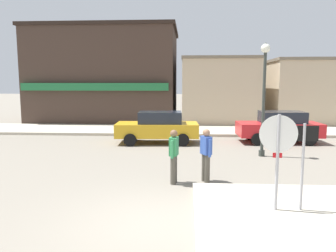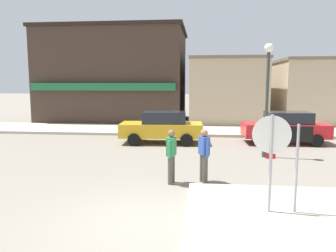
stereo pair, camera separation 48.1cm
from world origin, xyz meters
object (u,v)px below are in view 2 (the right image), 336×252
stop_sign (271,151)px  parked_car_second (285,127)px  pedestrian_crossing_far (171,155)px  lamp_post (268,83)px  parked_car_nearest (162,127)px  pedestrian_crossing_near (204,154)px  one_way_sign (297,159)px

stop_sign → parked_car_second: size_ratio=0.57×
stop_sign → pedestrian_crossing_far: stop_sign is taller
lamp_post → parked_car_second: bearing=64.0°
parked_car_nearest → pedestrian_crossing_near: pedestrian_crossing_near is taller
lamp_post → pedestrian_crossing_near: bearing=-124.2°
lamp_post → parked_car_second: 4.11m
lamp_post → stop_sign: bearing=-99.7°
stop_sign → pedestrian_crossing_far: size_ratio=1.43×
parked_car_second → pedestrian_crossing_near: 7.88m
lamp_post → pedestrian_crossing_near: lamp_post is taller
parked_car_second → parked_car_nearest: bearing=-175.3°
pedestrian_crossing_far → parked_car_second: bearing=54.7°
stop_sign → lamp_post: (1.05, 6.13, 1.44)m
one_way_sign → pedestrian_crossing_near: one_way_sign is taller
stop_sign → parked_car_nearest: 9.45m
lamp_post → parked_car_nearest: (-4.49, 2.65, -2.15)m
stop_sign → parked_car_second: stop_sign is taller
stop_sign → pedestrian_crossing_near: stop_sign is taller
parked_car_nearest → pedestrian_crossing_far: 6.60m
pedestrian_crossing_far → one_way_sign: bearing=-37.5°
one_way_sign → stop_sign: bearing=-177.9°
pedestrian_crossing_near → stop_sign: bearing=-60.3°
parked_car_second → pedestrian_crossing_far: pedestrian_crossing_far is taller
pedestrian_crossing_far → parked_car_nearest: bearing=99.3°
one_way_sign → parked_car_nearest: (-4.00, 8.75, -0.52)m
parked_car_second → pedestrian_crossing_near: pedestrian_crossing_near is taller
lamp_post → pedestrian_crossing_far: bearing=-131.6°
one_way_sign → parked_car_second: 9.49m
stop_sign → pedestrian_crossing_far: 3.35m
one_way_sign → pedestrian_crossing_far: bearing=142.5°
one_way_sign → pedestrian_crossing_near: size_ratio=1.30×
one_way_sign → parked_car_second: (2.03, 9.26, -0.52)m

